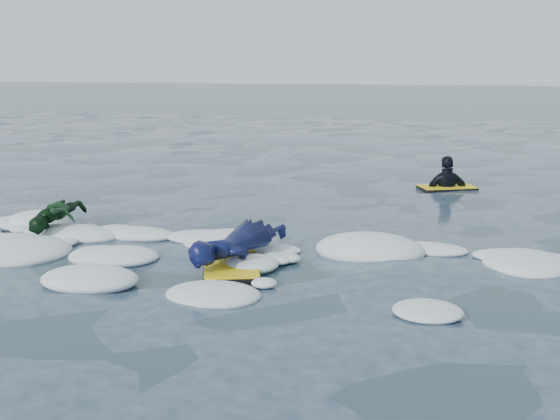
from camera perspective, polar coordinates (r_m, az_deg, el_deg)
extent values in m
plane|color=#162835|center=(7.39, -6.87, -5.76)|extent=(120.00, 120.00, 0.00)
cube|color=black|center=(7.72, -3.99, -4.64)|extent=(0.91, 1.23, 0.05)
cube|color=yellow|center=(7.71, -3.99, -4.37)|extent=(0.88, 1.20, 0.02)
imported|color=#0B1152|center=(7.89, -3.46, -2.72)|extent=(1.00, 1.74, 0.39)
cube|color=black|center=(9.52, -18.17, -2.05)|extent=(0.66, 0.83, 0.04)
cube|color=yellow|center=(9.51, -18.18, -1.90)|extent=(0.64, 0.81, 0.01)
cube|color=#1733B2|center=(9.51, -18.18, -1.85)|extent=(0.39, 0.69, 0.00)
imported|color=#113E16|center=(9.64, -17.63, -0.62)|extent=(0.59, 1.13, 0.42)
cube|color=black|center=(12.74, 13.42, 1.73)|extent=(1.11, 0.88, 0.05)
cube|color=yellow|center=(12.74, 13.43, 1.88)|extent=(1.08, 0.85, 0.02)
imported|color=black|center=(12.77, 13.39, 1.05)|extent=(0.92, 0.59, 1.46)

